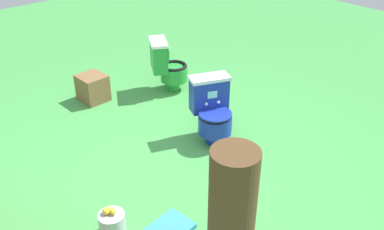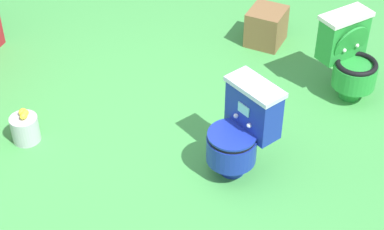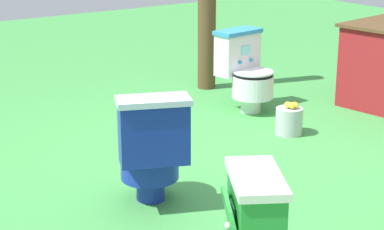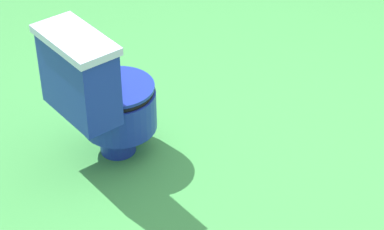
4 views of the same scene
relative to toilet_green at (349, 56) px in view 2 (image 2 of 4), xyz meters
name	(u,v)px [view 2 (image 2 of 4)]	position (x,y,z in m)	size (l,w,h in m)	color
ground	(146,152)	(-1.49, 1.11, -0.37)	(14.00, 14.00, 0.00)	#429947
toilet_green	(349,56)	(0.00, 0.00, 0.00)	(0.59, 0.63, 0.73)	green
toilet_blue	(241,130)	(-1.29, 0.39, 0.00)	(0.61, 0.56, 0.73)	#192D9E
small_crate	(266,26)	(0.42, 0.92, -0.20)	(0.32, 0.35, 0.35)	brown
lemon_bucket	(25,128)	(-1.81, 2.02, -0.26)	(0.22, 0.22, 0.28)	#B7B7BF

